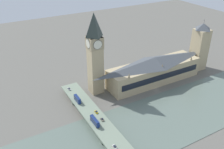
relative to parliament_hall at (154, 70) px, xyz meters
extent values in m
plane|color=#605E56|center=(-15.35, 8.00, -13.21)|extent=(600.00, 600.00, 0.00)
cube|color=slate|center=(-52.65, 8.00, -13.06)|extent=(62.60, 360.00, 0.30)
cube|color=tan|center=(0.05, 0.00, -3.40)|extent=(24.82, 97.87, 19.62)
cube|color=black|center=(-12.50, 0.00, -2.42)|extent=(0.40, 90.04, 5.89)
pyramid|color=#474C51|center=(0.05, 0.00, 9.91)|extent=(24.32, 95.91, 7.00)
cone|color=#9E8966|center=(-11.35, -37.19, 8.91)|extent=(2.20, 2.20, 5.00)
cone|color=#9E8966|center=(-11.35, 0.00, 8.91)|extent=(2.20, 2.20, 5.00)
cone|color=#9E8966|center=(-11.35, 37.19, 8.91)|extent=(2.20, 2.20, 5.00)
cube|color=tan|center=(11.31, 58.69, 14.02)|extent=(11.51, 11.51, 54.46)
cube|color=tan|center=(11.31, 58.69, 36.07)|extent=(12.20, 12.20, 10.36)
cylinder|color=black|center=(5.38, 58.69, 36.07)|extent=(0.50, 8.36, 8.36)
cylinder|color=silver|center=(5.26, 58.69, 36.07)|extent=(0.62, 7.74, 7.74)
cylinder|color=black|center=(17.24, 58.69, 36.07)|extent=(0.50, 8.36, 8.36)
cylinder|color=silver|center=(17.36, 58.69, 36.07)|extent=(0.62, 7.74, 7.74)
cylinder|color=black|center=(11.31, 52.76, 36.07)|extent=(8.36, 0.50, 8.36)
cylinder|color=silver|center=(11.31, 52.64, 36.07)|extent=(7.74, 0.62, 7.74)
cylinder|color=black|center=(11.31, 64.62, 36.07)|extent=(8.36, 0.50, 8.36)
cylinder|color=silver|center=(11.31, 64.74, 36.07)|extent=(7.74, 0.62, 7.74)
pyramid|color=#2D3833|center=(11.31, 58.69, 51.55)|extent=(11.74, 11.74, 20.60)
cube|color=tan|center=(0.05, -60.08, 9.17)|extent=(14.29, 14.29, 44.75)
pyramid|color=#474C51|center=(0.05, -60.08, 34.76)|extent=(14.29, 14.29, 6.43)
cylinder|color=#333338|center=(0.05, -60.08, 39.97)|extent=(0.30, 0.30, 4.00)
cube|color=#5D6A59|center=(-52.65, 80.12, -10.68)|extent=(3.00, 13.05, 5.05)
cube|color=#5D6A59|center=(2.36, 80.12, -10.68)|extent=(3.00, 13.05, 5.05)
cube|color=gray|center=(-52.65, 80.12, -7.56)|extent=(157.19, 15.35, 1.20)
cube|color=navy|center=(-4.49, 83.93, -5.57)|extent=(10.23, 2.45, 1.95)
cube|color=black|center=(-4.49, 83.93, -5.18)|extent=(9.20, 2.51, 0.86)
cube|color=navy|center=(-4.49, 83.93, -3.45)|extent=(10.02, 2.45, 2.29)
cube|color=black|center=(-4.49, 83.93, -3.34)|extent=(9.20, 2.51, 1.10)
cube|color=navy|center=(-4.49, 83.93, -2.23)|extent=(9.92, 2.32, 0.16)
cylinder|color=black|center=(-0.21, 82.81, -6.44)|extent=(1.04, 0.28, 1.04)
cylinder|color=black|center=(-0.21, 85.04, -6.44)|extent=(1.04, 0.28, 1.04)
cylinder|color=black|center=(-8.67, 82.81, -6.44)|extent=(1.04, 0.28, 1.04)
cylinder|color=black|center=(-8.67, 85.04, -6.44)|extent=(1.04, 0.28, 1.04)
cube|color=navy|center=(-37.76, 83.87, -5.53)|extent=(11.65, 2.44, 1.97)
cube|color=black|center=(-37.76, 83.87, -5.14)|extent=(10.48, 2.50, 0.87)
cube|color=navy|center=(-37.76, 83.87, -3.39)|extent=(11.42, 2.44, 2.31)
cube|color=black|center=(-37.76, 83.87, -3.28)|extent=(10.48, 2.50, 1.11)
cube|color=navy|center=(-37.76, 83.87, -2.15)|extent=(11.30, 2.32, 0.16)
cylinder|color=black|center=(-32.81, 82.76, -6.41)|extent=(1.09, 0.28, 1.09)
cylinder|color=black|center=(-32.81, 84.98, -6.41)|extent=(1.09, 0.28, 1.09)
cylinder|color=black|center=(-42.60, 82.76, -6.41)|extent=(1.09, 0.28, 1.09)
cylinder|color=black|center=(-42.60, 84.98, -6.41)|extent=(1.09, 0.28, 1.09)
cube|color=silver|center=(17.05, 83.28, -6.43)|extent=(4.47, 1.80, 0.59)
cube|color=black|center=(16.91, 83.28, -5.89)|extent=(2.32, 1.62, 0.48)
cylinder|color=black|center=(18.82, 82.47, -6.63)|extent=(0.66, 0.22, 0.66)
cylinder|color=black|center=(18.82, 84.08, -6.63)|extent=(0.66, 0.22, 0.66)
cylinder|color=black|center=(15.28, 82.47, -6.63)|extent=(0.66, 0.22, 0.66)
cylinder|color=black|center=(15.28, 84.08, -6.63)|extent=(0.66, 0.22, 0.66)
cube|color=silver|center=(-65.84, 83.15, -6.37)|extent=(4.08, 1.86, 0.70)
cube|color=black|center=(-65.96, 83.15, -5.74)|extent=(2.12, 1.67, 0.55)
cylinder|color=black|center=(-64.26, 82.31, -6.63)|extent=(0.65, 0.22, 0.65)
cylinder|color=black|center=(-64.26, 83.99, -6.63)|extent=(0.65, 0.22, 0.65)
cylinder|color=black|center=(-67.42, 82.31, -6.63)|extent=(0.65, 0.22, 0.65)
cylinder|color=black|center=(-67.42, 83.99, -6.63)|extent=(0.65, 0.22, 0.65)
cube|color=gold|center=(-26.09, 76.95, -6.39)|extent=(3.80, 1.74, 0.63)
cube|color=black|center=(-26.20, 76.95, -5.86)|extent=(1.98, 1.57, 0.44)
cylinder|color=black|center=(-24.67, 76.17, -6.61)|extent=(0.69, 0.22, 0.69)
cylinder|color=black|center=(-24.67, 77.73, -6.61)|extent=(0.69, 0.22, 0.69)
cylinder|color=black|center=(-27.50, 76.17, -6.61)|extent=(0.69, 0.22, 0.69)
cylinder|color=black|center=(-27.50, 77.73, -6.61)|extent=(0.69, 0.22, 0.69)
cube|color=slate|center=(-36.63, 77.19, -6.37)|extent=(3.89, 1.70, 0.68)
cube|color=black|center=(-36.74, 77.19, -5.80)|extent=(2.03, 1.53, 0.46)
cylinder|color=black|center=(-35.16, 76.43, -6.62)|extent=(0.68, 0.22, 0.68)
cylinder|color=black|center=(-35.16, 77.95, -6.62)|extent=(0.68, 0.22, 0.68)
cylinder|color=black|center=(-38.10, 76.43, -6.62)|extent=(0.68, 0.22, 0.68)
cylinder|color=black|center=(-38.10, 77.95, -6.62)|extent=(0.68, 0.22, 0.68)
camera|label=1|loc=(-170.34, 144.17, 113.67)|focal=40.00mm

